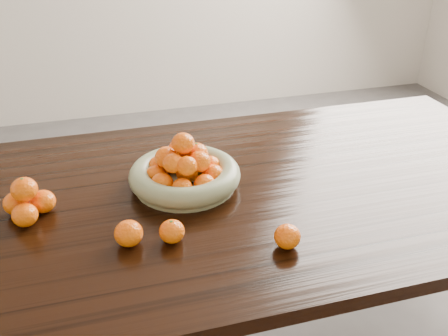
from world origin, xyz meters
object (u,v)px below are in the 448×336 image
object	(u,v)px
fruit_bowl	(185,172)
loose_orange_0	(172,231)
dining_table	(234,213)
orange_pyramid	(27,202)

from	to	relation	value
fruit_bowl	loose_orange_0	bearing A→B (deg)	-108.67
dining_table	loose_orange_0	bearing A→B (deg)	-137.46
fruit_bowl	orange_pyramid	size ratio (longest dim) A/B	2.39
fruit_bowl	orange_pyramid	world-z (taller)	fruit_bowl
loose_orange_0	dining_table	bearing A→B (deg)	42.54
fruit_bowl	orange_pyramid	xyz separation A→B (m)	(-0.42, -0.04, -0.00)
dining_table	orange_pyramid	size ratio (longest dim) A/B	14.94
dining_table	fruit_bowl	distance (m)	0.20
fruit_bowl	orange_pyramid	bearing A→B (deg)	-174.23
dining_table	fruit_bowl	bearing A→B (deg)	159.94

